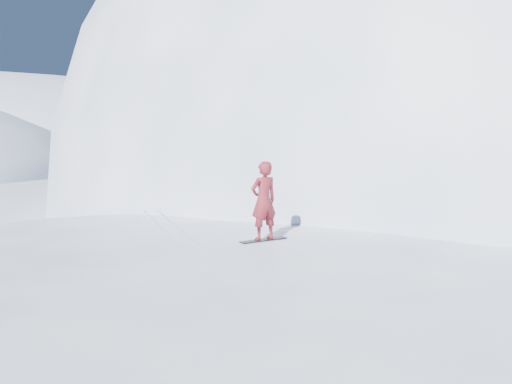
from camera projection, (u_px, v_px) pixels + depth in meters
near_ridge at (238, 332)px, 12.79m from camera, size 36.00×28.00×4.80m
summit_peak at (456, 198)px, 39.18m from camera, size 60.00×56.00×56.00m
peak_shoulder at (338, 215)px, 31.06m from camera, size 28.00×24.00×18.00m
wind_bumps at (178, 351)px, 11.63m from camera, size 16.00×14.40×1.00m
snowboard at (264, 240)px, 12.46m from camera, size 1.29×0.67×0.02m
snowboarder at (264, 201)px, 12.34m from camera, size 0.83×0.69×1.96m
board_tracks at (167, 225)px, 14.50m from camera, size 1.53×5.92×0.04m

